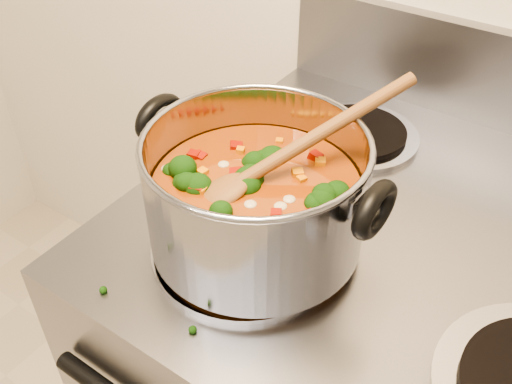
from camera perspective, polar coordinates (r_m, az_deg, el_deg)
stockpot at (r=0.69m, az=0.02°, el=-0.36°), size 0.32×0.27×0.16m
wooden_spoon at (r=0.67m, az=1.58°, el=2.93°), size 0.18×0.27×0.12m
cooktop_crumbs at (r=0.74m, az=12.36°, el=-6.59°), size 0.27×0.14×0.01m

